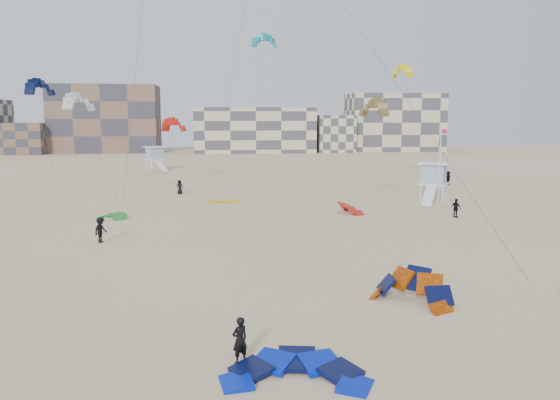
{
  "coord_description": "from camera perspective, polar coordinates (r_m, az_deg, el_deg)",
  "views": [
    {
      "loc": [
        0.29,
        -20.03,
        8.96
      ],
      "look_at": [
        3.22,
        6.0,
        5.07
      ],
      "focal_mm": 35.0,
      "sensor_mm": 36.0,
      "label": 1
    }
  ],
  "objects": [
    {
      "name": "ground",
      "position": [
        21.94,
        -6.87,
        -15.7
      ],
      "size": [
        320.0,
        320.0,
        0.0
      ],
      "primitive_type": "plane",
      "color": "beige",
      "rests_on": "ground"
    },
    {
      "name": "kite_ground_blue",
      "position": [
        20.03,
        1.65,
        -18.12
      ],
      "size": [
        5.43,
        5.63,
        1.68
      ],
      "primitive_type": null,
      "rotation": [
        0.16,
        0.0,
        -0.17
      ],
      "color": "#040FF4",
      "rests_on": "ground"
    },
    {
      "name": "kite_ground_orange",
      "position": [
        28.05,
        13.43,
        -10.41
      ],
      "size": [
        5.93,
        5.93,
        4.24
      ],
      "primitive_type": null,
      "rotation": [
        0.87,
        0.0,
        -0.82
      ],
      "color": "#E34A01",
      "rests_on": "ground"
    },
    {
      "name": "kite_ground_green",
      "position": [
        52.18,
        -17.06,
        -1.81
      ],
      "size": [
        4.18,
        4.19,
        1.56
      ],
      "primitive_type": null,
      "rotation": [
        0.26,
        0.0,
        -0.76
      ],
      "color": "#159722",
      "rests_on": "ground"
    },
    {
      "name": "kite_ground_red_far",
      "position": [
        53.12,
        7.38,
        -1.33
      ],
      "size": [
        3.82,
        3.65,
        3.12
      ],
      "primitive_type": null,
      "rotation": [
        0.58,
        0.0,
        1.65
      ],
      "color": "red",
      "rests_on": "ground"
    },
    {
      "name": "kite_ground_yellow",
      "position": [
        59.4,
        -5.92,
        -0.27
      ],
      "size": [
        3.27,
        3.44,
        0.58
      ],
      "primitive_type": null,
      "rotation": [
        0.05,
        0.0,
        0.01
      ],
      "color": "yellow",
      "rests_on": "ground"
    },
    {
      "name": "kitesurfer_main",
      "position": [
        20.81,
        -4.22,
        -14.39
      ],
      "size": [
        0.77,
        0.7,
        1.77
      ],
      "primitive_type": "imported",
      "rotation": [
        0.0,
        0.0,
        3.68
      ],
      "color": "black",
      "rests_on": "ground"
    },
    {
      "name": "kitesurfer_c",
      "position": [
        42.01,
        -18.23,
        -2.98
      ],
      "size": [
        1.18,
        1.4,
        1.89
      ],
      "primitive_type": "imported",
      "rotation": [
        0.0,
        0.0,
        1.09
      ],
      "color": "black",
      "rests_on": "ground"
    },
    {
      "name": "kitesurfer_d",
      "position": [
        52.51,
        17.91,
        -0.82
      ],
      "size": [
        0.89,
        1.1,
        1.75
      ],
      "primitive_type": "imported",
      "rotation": [
        0.0,
        0.0,
        2.11
      ],
      "color": "black",
      "rests_on": "ground"
    },
    {
      "name": "kitesurfer_e",
      "position": [
        66.78,
        -10.44,
        1.34
      ],
      "size": [
        0.95,
        0.74,
        1.71
      ],
      "primitive_type": "imported",
      "rotation": [
        0.0,
        0.0,
        -0.27
      ],
      "color": "black",
      "rests_on": "ground"
    },
    {
      "name": "kitesurfer_f",
      "position": [
        78.68,
        17.16,
        2.23
      ],
      "size": [
        0.62,
        1.77,
        1.89
      ],
      "primitive_type": "imported",
      "rotation": [
        0.0,
        0.0,
        -1.61
      ],
      "color": "black",
      "rests_on": "ground"
    },
    {
      "name": "kite_fly_grey",
      "position": [
        59.29,
        -20.33,
        9.44
      ],
      "size": [
        7.71,
        10.49,
        11.0
      ],
      "rotation": [
        0.0,
        0.0,
        1.04
      ],
      "color": "silver",
      "rests_on": "ground"
    },
    {
      "name": "kite_fly_olive",
      "position": [
        53.7,
        9.81,
        9.34
      ],
      "size": [
        9.76,
        6.44,
        10.18
      ],
      "rotation": [
        0.0,
        0.0,
        -1.11
      ],
      "color": "brown",
      "rests_on": "ground"
    },
    {
      "name": "kite_fly_yellow",
      "position": [
        75.64,
        12.64,
        12.87
      ],
      "size": [
        6.46,
        4.59,
        15.14
      ],
      "rotation": [
        0.0,
        0.0,
        -1.1
      ],
      "color": "yellow",
      "rests_on": "ground"
    },
    {
      "name": "kite_fly_navy",
      "position": [
        72.07,
        -23.84,
        10.59
      ],
      "size": [
        6.03,
        10.07,
        13.11
      ],
      "rotation": [
        0.0,
        0.0,
        1.06
      ],
      "color": "#090A37",
      "rests_on": "ground"
    },
    {
      "name": "kite_fly_teal_b",
      "position": [
        77.87,
        -1.63,
        16.17
      ],
      "size": [
        4.16,
        6.64,
        19.66
      ],
      "rotation": [
        0.0,
        0.0,
        0.24
      ],
      "color": "#0C9DAF",
      "rests_on": "ground"
    },
    {
      "name": "kite_fly_red",
      "position": [
        78.62,
        -11.09,
        7.6
      ],
      "size": [
        5.34,
        5.37,
        8.61
      ],
      "rotation": [
        0.0,
        0.0,
        2.49
      ],
      "color": "red",
      "rests_on": "ground"
    },
    {
      "name": "lifeguard_tower_near",
      "position": [
        61.84,
        15.75,
        1.79
      ],
      "size": [
        4.15,
        6.44,
        4.29
      ],
      "rotation": [
        0.0,
        0.0,
        -0.53
      ],
      "color": "white",
      "rests_on": "ground"
    },
    {
      "name": "lifeguard_tower_far",
      "position": [
        98.27,
        -12.95,
        4.23
      ],
      "size": [
        4.09,
        6.34,
        4.22
      ],
      "rotation": [
        0.0,
        0.0,
        0.53
      ],
      "color": "white",
      "rests_on": "ground"
    },
    {
      "name": "flagpole",
      "position": [
        58.83,
        16.37,
        3.59
      ],
      "size": [
        0.67,
        0.1,
        8.24
      ],
      "color": "white",
      "rests_on": "ground"
    },
    {
      "name": "condo_west_b",
      "position": [
        156.98,
        -17.72,
        8.07
      ],
      "size": [
        28.0,
        14.0,
        18.0
      ],
      "primitive_type": "cube",
      "color": "brown",
      "rests_on": "ground"
    },
    {
      "name": "condo_mid",
      "position": [
        150.37,
        -2.74,
        7.31
      ],
      "size": [
        32.0,
        16.0,
        12.0
      ],
      "primitive_type": "cube",
      "color": "beige",
      "rests_on": "ground"
    },
    {
      "name": "condo_east",
      "position": [
        159.95,
        11.8,
        7.93
      ],
      "size": [
        26.0,
        14.0,
        16.0
      ],
      "primitive_type": "cube",
      "color": "beige",
      "rests_on": "ground"
    },
    {
      "name": "condo_fill_left",
      "position": [
        156.42,
        -25.31,
        5.83
      ],
      "size": [
        12.0,
        10.0,
        8.0
      ],
      "primitive_type": "cube",
      "color": "brown",
      "rests_on": "ground"
    },
    {
      "name": "condo_fill_right",
      "position": [
        151.44,
        5.71,
        6.91
      ],
      "size": [
        10.0,
        10.0,
        10.0
      ],
      "primitive_type": "cube",
      "color": "beige",
      "rests_on": "ground"
    }
  ]
}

